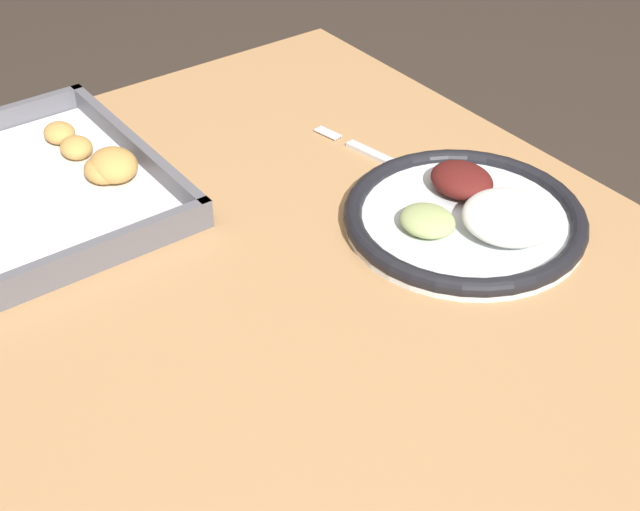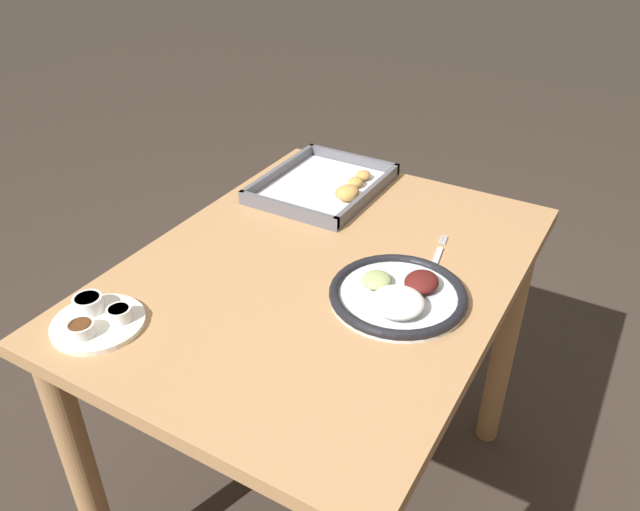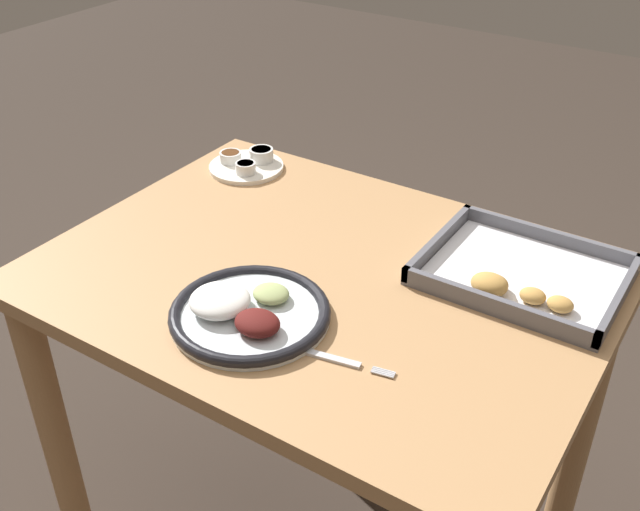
% 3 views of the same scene
% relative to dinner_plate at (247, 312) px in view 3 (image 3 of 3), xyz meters
% --- Properties ---
extents(dining_table, '(0.97, 0.73, 0.74)m').
position_rel_dinner_plate_xyz_m(dining_table, '(0.03, 0.18, -0.15)').
color(dining_table, '#AD7F51').
rests_on(dining_table, ground_plane).
extents(dinner_plate, '(0.26, 0.26, 0.05)m').
position_rel_dinner_plate_xyz_m(dinner_plate, '(0.00, 0.00, 0.00)').
color(dinner_plate, silver).
rests_on(dinner_plate, dining_table).
extents(fork, '(0.19, 0.05, 0.00)m').
position_rel_dinner_plate_xyz_m(fork, '(0.16, -0.01, -0.01)').
color(fork, silver).
rests_on(fork, dining_table).
extents(saucer_plate, '(0.16, 0.16, 0.04)m').
position_rel_dinner_plate_xyz_m(saucer_plate, '(-0.33, 0.43, -0.00)').
color(saucer_plate, white).
rests_on(saucer_plate, dining_table).
extents(baking_tray, '(0.33, 0.27, 0.04)m').
position_rel_dinner_plate_xyz_m(baking_tray, '(0.33, 0.34, -0.00)').
color(baking_tray, '#595960').
rests_on(baking_tray, dining_table).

